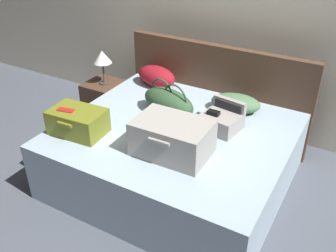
% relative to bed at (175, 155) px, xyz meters
% --- Properties ---
extents(ground_plane, '(12.00, 12.00, 0.00)m').
position_rel_bed_xyz_m(ground_plane, '(0.00, -0.40, -0.27)').
color(ground_plane, '#4C515B').
extents(back_wall, '(8.00, 0.10, 2.60)m').
position_rel_bed_xyz_m(back_wall, '(0.00, 1.25, 1.03)').
color(back_wall, beige).
rests_on(back_wall, ground).
extents(bed, '(1.93, 1.71, 0.55)m').
position_rel_bed_xyz_m(bed, '(0.00, 0.00, 0.00)').
color(bed, '#99ADBC').
rests_on(bed, ground).
extents(headboard, '(1.97, 0.08, 1.03)m').
position_rel_bed_xyz_m(headboard, '(0.00, 0.89, 0.24)').
color(headboard, '#4C3323').
rests_on(headboard, ground).
extents(hard_case_large, '(0.58, 0.42, 0.28)m').
position_rel_bed_xyz_m(hard_case_large, '(0.15, -0.32, 0.42)').
color(hard_case_large, gray).
rests_on(hard_case_large, bed).
extents(hard_case_medium, '(0.47, 0.35, 0.22)m').
position_rel_bed_xyz_m(hard_case_medium, '(-0.69, -0.45, 0.38)').
color(hard_case_medium, olive).
rests_on(hard_case_medium, bed).
extents(hard_case_small, '(0.35, 0.33, 0.24)m').
position_rel_bed_xyz_m(hard_case_small, '(0.34, 0.20, 0.36)').
color(hard_case_small, gray).
rests_on(hard_case_small, bed).
extents(duffel_bag, '(0.61, 0.40, 0.32)m').
position_rel_bed_xyz_m(duffel_bag, '(-0.19, 0.22, 0.40)').
color(duffel_bag, '#2D4C2D').
rests_on(duffel_bag, bed).
extents(pillow_near_headboard, '(0.50, 0.35, 0.16)m').
position_rel_bed_xyz_m(pillow_near_headboard, '(0.32, 0.58, 0.35)').
color(pillow_near_headboard, '#4C724C').
rests_on(pillow_near_headboard, bed).
extents(pillow_center_head, '(0.50, 0.34, 0.21)m').
position_rel_bed_xyz_m(pillow_center_head, '(-0.61, 0.69, 0.38)').
color(pillow_center_head, maroon).
rests_on(pillow_center_head, bed).
extents(nightstand, '(0.44, 0.40, 0.46)m').
position_rel_bed_xyz_m(nightstand, '(-1.25, 0.60, -0.04)').
color(nightstand, '#4C3323').
rests_on(nightstand, ground).
extents(table_lamp, '(0.20, 0.20, 0.39)m').
position_rel_bed_xyz_m(table_lamp, '(-1.25, 0.60, 0.49)').
color(table_lamp, '#3F3833').
rests_on(table_lamp, nightstand).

